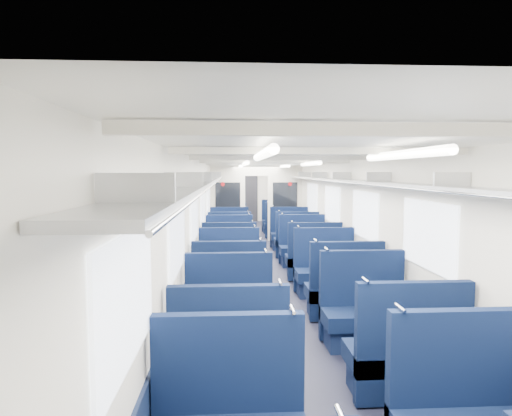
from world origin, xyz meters
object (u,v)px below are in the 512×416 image
object	(u,v)px
seat_10	(229,274)
seat_23	(277,222)
seat_12	(229,261)
bulkhead	(256,201)
seat_4	(229,366)
seat_17	(296,243)
seat_20	(229,227)
seat_15	(303,249)
seat_21	(281,227)
seat_9	(344,294)
seat_7	(364,316)
seat_6	(229,320)
seat_13	(313,261)
seat_22	(229,223)
end_door	(249,198)
seat_18	(229,236)
seat_5	(406,360)
seat_19	(290,236)
seat_16	(229,243)
seat_14	(229,250)
seat_8	(229,293)
seat_11	(325,274)

from	to	relation	value
seat_10	seat_23	bearing A→B (deg)	77.78
seat_12	seat_23	bearing A→B (deg)	75.83
bulkhead	seat_4	bearing A→B (deg)	-94.96
seat_17	seat_20	distance (m)	3.63
seat_15	seat_21	xyz separation A→B (m)	(0.00, 4.21, 0.00)
seat_9	seat_7	bearing A→B (deg)	-90.00
seat_6	seat_12	distance (m)	3.50
seat_20	seat_21	bearing A→B (deg)	0.92
seat_13	seat_22	size ratio (longest dim) A/B	1.00
end_door	seat_20	distance (m)	4.99
seat_17	seat_21	size ratio (longest dim) A/B	1.00
seat_15	seat_10	bearing A→B (deg)	-126.02
end_door	seat_9	bearing A→B (deg)	-86.26
seat_17	seat_21	distance (m)	3.25
seat_17	seat_18	xyz separation A→B (m)	(-1.66, 1.25, 0.00)
seat_7	seat_5	bearing A→B (deg)	-90.00
seat_9	seat_15	distance (m)	3.64
seat_10	seat_19	distance (m)	4.77
seat_16	seat_17	distance (m)	1.66
seat_17	seat_12	bearing A→B (deg)	-127.72
seat_23	seat_16	bearing A→B (deg)	-110.90
seat_12	seat_20	xyz separation A→B (m)	(0.00, 5.37, 0.00)
bulkhead	seat_20	size ratio (longest dim) A/B	2.37
seat_14	seat_19	bearing A→B (deg)	52.82
seat_16	seat_18	world-z (taller)	same
seat_19	seat_20	distance (m)	2.59
seat_8	seat_4	bearing A→B (deg)	-90.00
seat_18	seat_6	bearing A→B (deg)	-90.00
seat_20	seat_23	xyz separation A→B (m)	(1.66, 1.20, 0.00)
seat_5	seat_7	bearing A→B (deg)	90.00
seat_5	seat_8	bearing A→B (deg)	124.57
seat_7	seat_16	size ratio (longest dim) A/B	1.00
seat_17	seat_7	bearing A→B (deg)	-90.00
end_door	seat_16	size ratio (longest dim) A/B	1.69
seat_5	seat_19	xyz separation A→B (m)	(0.00, 8.09, 0.00)
seat_7	seat_13	size ratio (longest dim) A/B	1.00
end_door	seat_12	bearing A→B (deg)	-94.63
seat_11	seat_13	distance (m)	1.09
seat_19	seat_18	bearing A→B (deg)	179.39
seat_4	seat_17	size ratio (longest dim) A/B	1.00
seat_11	seat_18	bearing A→B (deg)	109.90
seat_6	seat_13	xyz separation A→B (m)	(1.66, 3.39, 0.00)
seat_17	seat_15	bearing A→B (deg)	-90.00
seat_23	end_door	bearing A→B (deg)	102.72
seat_18	seat_19	distance (m)	1.66
seat_13	seat_16	distance (m)	2.86
end_door	seat_23	xyz separation A→B (m)	(0.83, -3.68, -0.64)
seat_21	seat_22	bearing A→B (deg)	143.82
seat_8	end_door	bearing A→B (deg)	86.22
seat_4	seat_10	xyz separation A→B (m)	(0.00, 3.65, 0.00)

